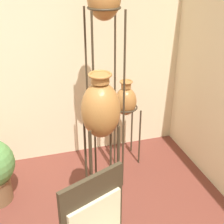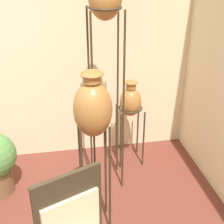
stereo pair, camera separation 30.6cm
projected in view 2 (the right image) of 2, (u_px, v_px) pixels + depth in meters
wall_back at (7, 50)px, 3.40m from camera, size 8.19×0.06×2.70m
vase_stand_tall at (105, 4)px, 2.69m from camera, size 0.31×0.31×2.23m
vase_stand_medium at (93, 111)px, 2.44m from camera, size 0.31×0.31×1.49m
vase_stand_short at (131, 103)px, 3.54m from camera, size 0.29×0.29×1.03m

